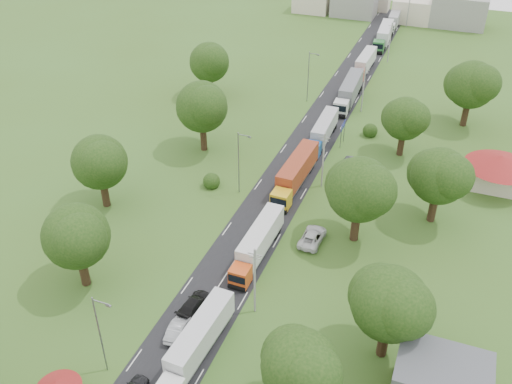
% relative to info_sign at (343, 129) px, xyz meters
% --- Properties ---
extents(ground, '(260.00, 260.00, 0.00)m').
position_rel_info_sign_xyz_m(ground, '(-5.20, -35.00, -3.00)').
color(ground, '#39561C').
rests_on(ground, ground).
extents(road, '(8.00, 200.00, 0.04)m').
position_rel_info_sign_xyz_m(road, '(-5.20, -15.00, -3.00)').
color(road, black).
rests_on(road, ground).
extents(info_sign, '(0.12, 3.10, 4.10)m').
position_rel_info_sign_xyz_m(info_sign, '(0.00, 0.00, 0.00)').
color(info_sign, slate).
rests_on(info_sign, ground).
extents(pole_1, '(1.60, 0.24, 9.00)m').
position_rel_info_sign_xyz_m(pole_1, '(0.30, -42.00, 1.68)').
color(pole_1, gray).
rests_on(pole_1, ground).
extents(pole_2, '(1.60, 0.24, 9.00)m').
position_rel_info_sign_xyz_m(pole_2, '(0.30, -14.00, 1.68)').
color(pole_2, gray).
rests_on(pole_2, ground).
extents(pole_3, '(1.60, 0.24, 9.00)m').
position_rel_info_sign_xyz_m(pole_3, '(0.30, 14.00, 1.68)').
color(pole_3, gray).
rests_on(pole_3, ground).
extents(pole_4, '(1.60, 0.24, 9.00)m').
position_rel_info_sign_xyz_m(pole_4, '(0.30, 42.00, 1.68)').
color(pole_4, gray).
rests_on(pole_4, ground).
extents(pole_5, '(1.60, 0.24, 9.00)m').
position_rel_info_sign_xyz_m(pole_5, '(0.30, 70.00, 1.68)').
color(pole_5, gray).
rests_on(pole_5, ground).
extents(lamp_0, '(2.03, 0.22, 10.00)m').
position_rel_info_sign_xyz_m(lamp_0, '(-10.55, -55.00, 2.55)').
color(lamp_0, slate).
rests_on(lamp_0, ground).
extents(lamp_1, '(2.03, 0.22, 10.00)m').
position_rel_info_sign_xyz_m(lamp_1, '(-10.55, -20.00, 2.55)').
color(lamp_1, slate).
rests_on(lamp_1, ground).
extents(lamp_2, '(2.03, 0.22, 10.00)m').
position_rel_info_sign_xyz_m(lamp_2, '(-10.55, 15.00, 2.55)').
color(lamp_2, slate).
rests_on(lamp_2, ground).
extents(tree_2, '(8.00, 8.00, 10.10)m').
position_rel_info_sign_xyz_m(tree_2, '(8.79, -52.86, 3.59)').
color(tree_2, '#382616').
rests_on(tree_2, ground).
extents(tree_3, '(8.80, 8.80, 11.07)m').
position_rel_info_sign_xyz_m(tree_3, '(14.79, -42.84, 4.22)').
color(tree_3, '#382616').
rests_on(tree_3, ground).
extents(tree_4, '(9.60, 9.60, 12.05)m').
position_rel_info_sign_xyz_m(tree_4, '(7.79, -24.83, 4.85)').
color(tree_4, '#382616').
rests_on(tree_4, ground).
extents(tree_5, '(8.80, 8.80, 11.07)m').
position_rel_info_sign_xyz_m(tree_5, '(16.79, -16.84, 4.22)').
color(tree_5, '#382616').
rests_on(tree_5, ground).
extents(tree_6, '(8.00, 8.00, 10.10)m').
position_rel_info_sign_xyz_m(tree_6, '(9.79, 0.14, 3.59)').
color(tree_6, '#382616').
rests_on(tree_6, ground).
extents(tree_7, '(9.60, 9.60, 12.05)m').
position_rel_info_sign_xyz_m(tree_7, '(18.79, 15.17, 4.85)').
color(tree_7, '#382616').
rests_on(tree_7, ground).
extents(tree_10, '(8.80, 8.80, 11.07)m').
position_rel_info_sign_xyz_m(tree_10, '(-20.21, -44.84, 4.22)').
color(tree_10, '#382616').
rests_on(tree_10, ground).
extents(tree_11, '(8.80, 8.80, 11.07)m').
position_rel_info_sign_xyz_m(tree_11, '(-27.21, -29.84, 4.22)').
color(tree_11, '#382616').
rests_on(tree_11, ground).
extents(tree_12, '(9.60, 9.60, 12.05)m').
position_rel_info_sign_xyz_m(tree_12, '(-21.21, -9.83, 4.85)').
color(tree_12, '#382616').
rests_on(tree_12, ground).
extents(tree_13, '(8.80, 8.80, 11.07)m').
position_rel_info_sign_xyz_m(tree_13, '(-29.21, 10.16, 4.22)').
color(tree_13, '#382616').
rests_on(tree_13, ground).
extents(house_brick, '(8.60, 6.60, 5.20)m').
position_rel_info_sign_xyz_m(house_brick, '(20.80, -47.00, -0.35)').
color(house_brick, maroon).
rests_on(house_brick, ground).
extents(house_cream, '(10.08, 10.08, 5.80)m').
position_rel_info_sign_xyz_m(house_cream, '(24.80, -5.00, 0.64)').
color(house_cream, beige).
rests_on(house_cream, ground).
extents(distant_town, '(52.00, 8.00, 8.00)m').
position_rel_info_sign_xyz_m(distant_town, '(-4.52, 75.00, 0.49)').
color(distant_town, gray).
rests_on(distant_town, ground).
extents(truck_0, '(2.92, 13.73, 3.79)m').
position_rel_info_sign_xyz_m(truck_0, '(-2.90, -50.12, -0.99)').
color(truck_0, silver).
rests_on(truck_0, ground).
extents(truck_1, '(2.50, 13.74, 3.81)m').
position_rel_info_sign_xyz_m(truck_1, '(-2.87, -32.68, -0.98)').
color(truck_1, '#C84716').
rests_on(truck_1, ground).
extents(truck_2, '(3.00, 15.35, 4.25)m').
position_rel_info_sign_xyz_m(truck_2, '(-3.48, -15.33, -0.75)').
color(truck_2, gold).
rests_on(truck_2, ground).
extents(truck_3, '(2.57, 13.51, 3.74)m').
position_rel_info_sign_xyz_m(truck_3, '(-3.39, -0.04, -1.02)').
color(truck_3, navy).
rests_on(truck_3, ground).
extents(truck_4, '(3.18, 15.61, 4.32)m').
position_rel_info_sign_xyz_m(truck_4, '(-2.94, 17.52, -0.71)').
color(truck_4, silver).
rests_on(truck_4, ground).
extents(truck_5, '(2.57, 13.82, 3.83)m').
position_rel_info_sign_xyz_m(truck_5, '(-3.43, 34.10, -0.97)').
color(truck_5, '#B02F1B').
rests_on(truck_5, ground).
extents(truck_6, '(3.42, 15.52, 4.29)m').
position_rel_info_sign_xyz_m(truck_6, '(-2.87, 53.76, -0.73)').
color(truck_6, '#296E30').
rests_on(truck_6, ground).
extents(truck_7, '(2.92, 13.93, 3.85)m').
position_rel_info_sign_xyz_m(truck_7, '(-2.87, 68.59, -0.96)').
color(truck_7, silver).
rests_on(truck_7, ground).
extents(car_lane_mid, '(2.05, 4.83, 1.55)m').
position_rel_info_sign_xyz_m(car_lane_mid, '(-6.20, -48.00, -2.23)').
color(car_lane_mid, '#9EA1A6').
rests_on(car_lane_mid, ground).
extents(car_lane_rear, '(2.65, 5.50, 1.54)m').
position_rel_info_sign_xyz_m(car_lane_rear, '(-6.20, -44.24, -2.23)').
color(car_lane_rear, black).
rests_on(car_lane_rear, ground).
extents(car_verge_near, '(2.85, 5.81, 1.59)m').
position_rel_info_sign_xyz_m(car_verge_near, '(2.80, -27.52, -2.21)').
color(car_verge_near, silver).
rests_on(car_verge_near, ground).
extents(car_verge_far, '(2.05, 4.70, 1.58)m').
position_rel_info_sign_xyz_m(car_verge_far, '(2.80, -6.93, -2.21)').
color(car_verge_far, slate).
rests_on(car_verge_far, ground).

